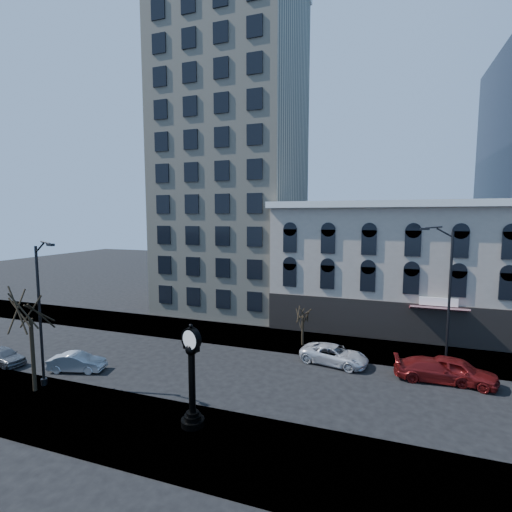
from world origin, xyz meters
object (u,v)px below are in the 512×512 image
at_px(street_clock, 192,380).
at_px(car_near_a, 3,356).
at_px(street_lamp_near, 43,276).
at_px(car_near_b, 77,362).

bearing_deg(street_clock, car_near_a, -170.04).
xyz_separation_m(street_lamp_near, car_near_a, (-6.75, 1.96, -6.76)).
relative_size(car_near_a, car_near_b, 0.96).
distance_m(street_clock, street_lamp_near, 11.86).
relative_size(street_lamp_near, car_near_b, 2.45).
relative_size(street_clock, car_near_a, 1.45).
bearing_deg(street_lamp_near, street_clock, 11.77).
distance_m(street_lamp_near, car_near_a, 9.75).
bearing_deg(car_near_b, street_clock, -123.85).
xyz_separation_m(street_clock, street_lamp_near, (-10.82, 0.77, 4.81)).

